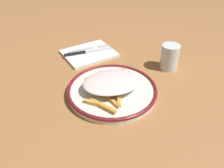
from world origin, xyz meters
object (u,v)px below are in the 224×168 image
(fork, at_px, (89,49))
(water_glass, at_px, (170,57))
(plate, at_px, (112,90))
(napkin, at_px, (89,53))
(knife, at_px, (84,52))
(fries_heap, at_px, (110,83))

(fork, height_order, water_glass, water_glass)
(plate, xyz_separation_m, napkin, (-0.28, 0.04, -0.01))
(plate, bearing_deg, fork, 170.98)
(napkin, height_order, water_glass, water_glass)
(plate, distance_m, fork, 0.31)
(napkin, relative_size, water_glass, 2.10)
(napkin, height_order, fork, fork)
(fork, distance_m, knife, 0.04)
(fork, bearing_deg, knife, -52.35)
(fries_heap, bearing_deg, fork, 169.81)
(fork, xyz_separation_m, water_glass, (0.27, 0.22, 0.04))
(plate, distance_m, napkin, 0.28)
(fork, relative_size, water_glass, 1.81)
(napkin, xyz_separation_m, water_glass, (0.24, 0.23, 0.04))
(plate, distance_m, fries_heap, 0.03)
(plate, distance_m, water_glass, 0.27)
(water_glass, bearing_deg, napkin, -136.64)
(napkin, bearing_deg, plate, -7.44)
(plate, bearing_deg, fries_heap, -93.82)
(napkin, distance_m, knife, 0.02)
(fries_heap, height_order, napkin, fries_heap)
(fork, distance_m, water_glass, 0.35)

